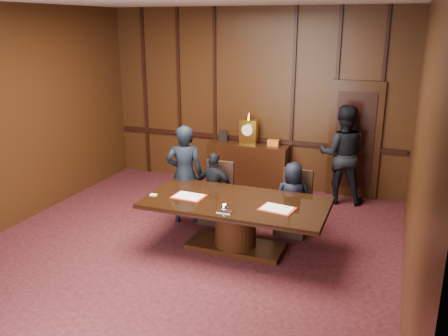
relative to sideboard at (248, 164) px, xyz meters
name	(u,v)px	position (x,y,z in m)	size (l,w,h in m)	color
room	(182,138)	(0.07, -3.12, 1.24)	(7.00, 7.04, 3.50)	black
sideboard	(248,164)	(0.00, 0.00, 0.00)	(1.60, 0.45, 1.54)	black
conference_table	(236,217)	(0.68, -2.69, 0.02)	(2.62, 1.32, 0.76)	black
folder_left	(189,196)	(-0.01, -2.80, 0.28)	(0.48, 0.36, 0.02)	#B32A10
folder_right	(277,209)	(1.32, -2.81, 0.28)	(0.51, 0.40, 0.02)	#B32A10
inkstand	(225,208)	(0.68, -3.14, 0.33)	(0.20, 0.14, 0.12)	white
notepad	(154,195)	(-0.52, -2.92, 0.28)	(0.10, 0.07, 0.01)	#F7E179
chair_left	(216,204)	(0.03, -1.81, -0.19)	(0.48, 0.48, 0.99)	black
chair_right	(293,215)	(1.34, -1.81, -0.19)	(0.51, 0.51, 0.99)	black
signatory_left	(215,188)	(0.03, -1.89, 0.11)	(0.70, 0.29, 1.19)	black
signatory_right	(293,199)	(1.33, -1.89, 0.10)	(0.57, 0.37, 1.17)	black
witness_left	(185,174)	(-0.44, -2.02, 0.33)	(0.60, 0.39, 1.64)	black
witness_right	(342,154)	(1.84, -0.16, 0.42)	(0.88, 0.69, 1.81)	black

